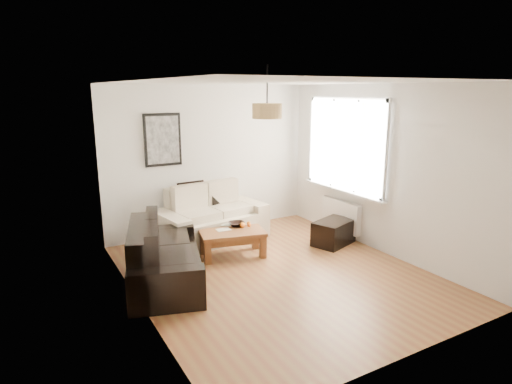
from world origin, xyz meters
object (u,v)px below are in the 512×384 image
coffee_table (233,244)px  ottoman (334,232)px  sofa_leather (165,254)px  loveseat_cream (211,214)px

coffee_table → ottoman: 1.73m
sofa_leather → coffee_table: (1.19, 0.38, -0.20)m
sofa_leather → loveseat_cream: bearing=-27.4°
loveseat_cream → sofa_leather: 1.75m
loveseat_cream → coffee_table: size_ratio=1.84×
loveseat_cream → sofa_leather: (-1.23, -1.25, -0.05)m
ottoman → coffee_table: bearing=168.0°
sofa_leather → ottoman: (2.88, 0.01, -0.19)m
loveseat_cream → ottoman: 2.08m
loveseat_cream → sofa_leather: bearing=-142.6°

